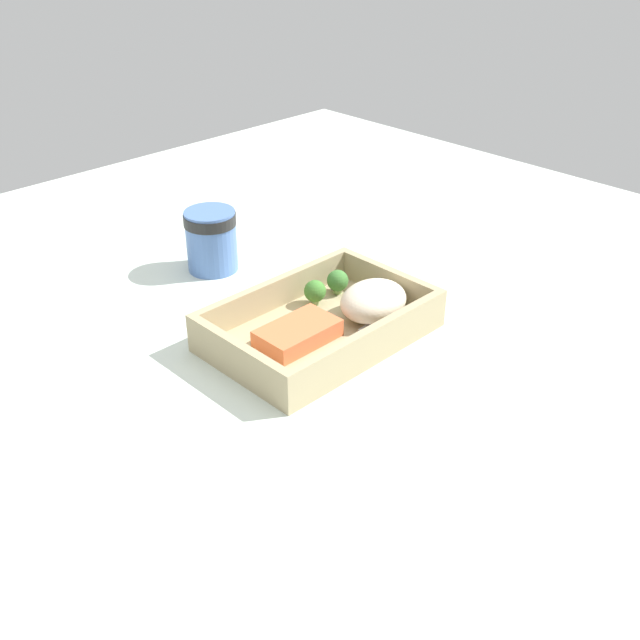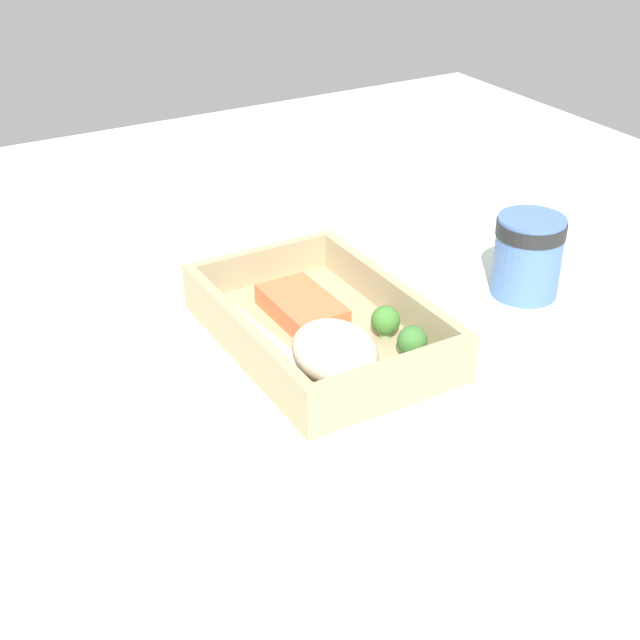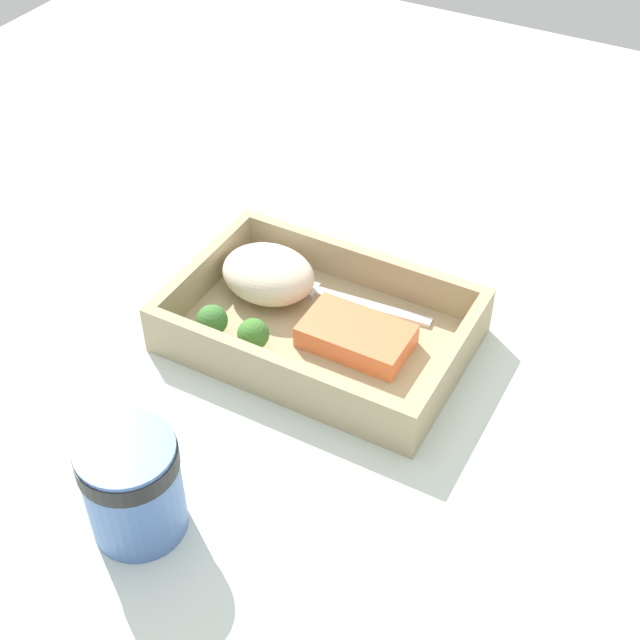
% 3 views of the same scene
% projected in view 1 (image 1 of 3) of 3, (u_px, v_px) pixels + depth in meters
% --- Properties ---
extents(ground_plane, '(1.60, 1.60, 0.02)m').
position_uv_depth(ground_plane, '(320.00, 344.00, 0.99)').
color(ground_plane, silver).
extents(takeout_tray, '(0.28, 0.19, 0.01)m').
position_uv_depth(takeout_tray, '(320.00, 334.00, 0.98)').
color(takeout_tray, tan).
rests_on(takeout_tray, ground_plane).
extents(tray_rim, '(0.28, 0.19, 0.04)m').
position_uv_depth(tray_rim, '(320.00, 316.00, 0.97)').
color(tray_rim, tan).
rests_on(tray_rim, takeout_tray).
extents(salmon_fillet, '(0.10, 0.06, 0.02)m').
position_uv_depth(salmon_fillet, '(296.00, 332.00, 0.95)').
color(salmon_fillet, '#E46E40').
rests_on(salmon_fillet, takeout_tray).
extents(mashed_potatoes, '(0.10, 0.08, 0.05)m').
position_uv_depth(mashed_potatoes, '(373.00, 301.00, 0.99)').
color(mashed_potatoes, beige).
rests_on(mashed_potatoes, takeout_tray).
extents(broccoli_floret_1, '(0.03, 0.03, 0.04)m').
position_uv_depth(broccoli_floret_1, '(315.00, 292.00, 1.03)').
color(broccoli_floret_1, '#87A063').
rests_on(broccoli_floret_1, takeout_tray).
extents(broccoli_floret_2, '(0.03, 0.03, 0.04)m').
position_uv_depth(broccoli_floret_2, '(338.00, 281.00, 1.05)').
color(broccoli_floret_2, '#7DA15C').
rests_on(broccoli_floret_2, takeout_tray).
extents(fork, '(0.16, 0.03, 0.00)m').
position_uv_depth(fork, '(348.00, 345.00, 0.94)').
color(fork, silver).
rests_on(fork, takeout_tray).
extents(paper_cup, '(0.08, 0.08, 0.09)m').
position_uv_depth(paper_cup, '(211.00, 237.00, 1.13)').
color(paper_cup, '#4D71B3').
rests_on(paper_cup, ground_plane).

